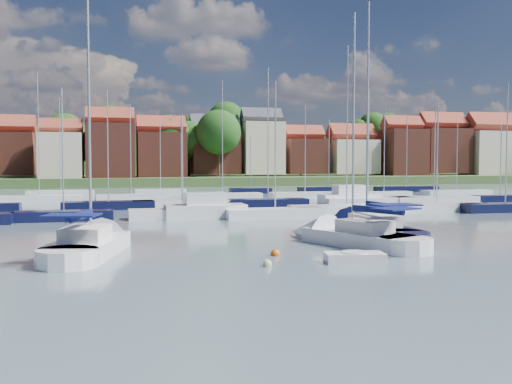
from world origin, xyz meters
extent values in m
plane|color=#4A5A64|center=(0.00, 40.00, 0.00)|extent=(260.00, 260.00, 0.00)
cube|color=white|center=(-14.44, 2.00, 0.25)|extent=(4.50, 7.51, 1.20)
cone|color=white|center=(-13.40, 6.26, 0.25)|extent=(3.65, 4.01, 2.92)
cylinder|color=white|center=(-15.27, -1.41, 0.25)|extent=(3.53, 3.53, 1.20)
cube|color=silver|center=(-14.56, 1.53, 1.20)|extent=(2.68, 3.32, 0.70)
cylinder|color=#B2B2B7|center=(-14.32, 2.47, 7.34)|extent=(0.14, 0.14, 12.99)
cylinder|color=#B2B2B7|center=(-14.79, 0.58, 2.05)|extent=(1.02, 3.81, 0.10)
cube|color=#0E1548|center=(-14.79, 0.58, 2.20)|extent=(1.17, 3.67, 0.35)
cube|color=#0E1548|center=(-15.09, -0.65, 2.35)|extent=(2.83, 2.29, 0.08)
cube|color=white|center=(0.74, 1.50, 0.25)|extent=(5.26, 7.44, 1.20)
cone|color=white|center=(-0.90, 5.47, 0.25)|extent=(3.92, 4.17, 2.86)
cylinder|color=white|center=(2.05, -1.67, 0.25)|extent=(3.73, 3.73, 1.20)
cube|color=silver|center=(0.92, 1.06, 1.20)|extent=(2.94, 3.41, 0.70)
cylinder|color=#B2B2B7|center=(0.56, 1.94, 7.20)|extent=(0.14, 0.14, 12.71)
cylinder|color=#B2B2B7|center=(1.28, 0.18, 2.05)|extent=(1.55, 3.56, 0.10)
cube|color=#0E1548|center=(1.28, 0.18, 2.20)|extent=(1.66, 3.46, 0.35)
cube|color=#0E1548|center=(1.76, -0.96, 2.35)|extent=(2.90, 2.51, 0.08)
cube|color=black|center=(2.96, 4.55, 0.25)|extent=(3.57, 7.73, 1.20)
cone|color=black|center=(2.70, 9.27, 0.25)|extent=(3.35, 3.85, 3.15)
cylinder|color=black|center=(3.17, 0.78, 0.25)|extent=(3.32, 3.32, 1.20)
cube|color=silver|center=(2.99, 4.03, 1.20)|extent=(2.38, 3.27, 0.70)
cylinder|color=#B2B2B7|center=(2.93, 5.08, 8.01)|extent=(0.14, 0.14, 14.32)
cylinder|color=#B2B2B7|center=(3.05, 2.98, 2.05)|extent=(0.33, 4.20, 0.10)
cube|color=#0E1548|center=(3.05, 2.98, 2.20)|extent=(0.52, 4.00, 0.35)
cube|color=#0E1548|center=(3.13, 1.62, 2.35)|extent=(2.78, 2.04, 0.08)
cube|color=white|center=(-1.80, -3.65, 0.20)|extent=(3.05, 1.81, 0.56)
cylinder|color=white|center=(-1.80, -3.65, 0.36)|extent=(1.33, 1.33, 0.36)
sphere|color=beige|center=(-6.18, -3.55, 0.00)|extent=(0.44, 0.44, 0.44)
sphere|color=#D85914|center=(-4.97, -0.71, 0.00)|extent=(0.51, 0.51, 0.51)
sphere|color=beige|center=(2.90, -1.42, 0.00)|extent=(0.44, 0.44, 0.44)
sphere|color=#D85914|center=(0.94, 6.98, 0.00)|extent=(0.43, 0.43, 0.43)
cube|color=black|center=(-17.11, 20.54, 0.35)|extent=(8.01, 2.24, 1.00)
cylinder|color=#B2B2B7|center=(-17.11, 20.54, 5.93)|extent=(0.12, 0.12, 10.16)
cube|color=white|center=(-7.27, 20.20, 0.35)|extent=(9.22, 2.58, 1.00)
cylinder|color=#B2B2B7|center=(-7.27, 20.20, 4.94)|extent=(0.12, 0.12, 8.18)
cube|color=white|center=(0.63, 18.61, 0.35)|extent=(8.78, 2.46, 1.00)
cylinder|color=#B2B2B7|center=(0.63, 18.61, 6.38)|extent=(0.12, 0.12, 11.06)
cube|color=white|center=(8.23, 20.67, 0.35)|extent=(10.79, 3.02, 1.00)
cylinder|color=#B2B2B7|center=(8.23, 20.67, 8.29)|extent=(0.12, 0.12, 14.87)
cube|color=white|center=(17.98, 21.03, 0.35)|extent=(10.13, 2.84, 1.00)
cylinder|color=#B2B2B7|center=(17.98, 21.03, 5.65)|extent=(0.12, 0.12, 9.59)
cube|color=black|center=(24.42, 19.12, 0.35)|extent=(9.52, 2.67, 1.00)
cylinder|color=#B2B2B7|center=(24.42, 19.12, 6.73)|extent=(0.12, 0.12, 11.77)
cube|color=white|center=(-5.31, 20.00, 0.50)|extent=(7.00, 2.60, 1.40)
cube|color=white|center=(-5.31, 20.00, 1.60)|extent=(3.50, 2.20, 1.30)
cube|color=black|center=(-13.55, 31.64, 0.35)|extent=(9.30, 2.60, 1.00)
cylinder|color=#B2B2B7|center=(-13.55, 31.64, 6.59)|extent=(0.12, 0.12, 11.48)
cube|color=white|center=(-5.94, 32.01, 0.35)|extent=(10.40, 2.91, 1.00)
cylinder|color=#B2B2B7|center=(-5.94, 32.01, 5.24)|extent=(0.12, 0.12, 8.77)
cube|color=black|center=(3.48, 31.28, 0.35)|extent=(8.80, 2.46, 1.00)
cylinder|color=#B2B2B7|center=(3.48, 31.28, 8.01)|extent=(0.12, 0.12, 14.33)
cube|color=white|center=(15.40, 31.16, 0.35)|extent=(10.73, 3.00, 1.00)
cylinder|color=#B2B2B7|center=(15.40, 31.16, 6.92)|extent=(0.12, 0.12, 12.14)
cube|color=white|center=(23.82, 30.97, 0.35)|extent=(10.48, 2.93, 1.00)
cylinder|color=#B2B2B7|center=(23.82, 30.97, 5.99)|extent=(0.12, 0.12, 10.28)
cube|color=black|center=(32.94, 31.07, 0.35)|extent=(6.84, 1.91, 1.00)
cylinder|color=#B2B2B7|center=(32.94, 31.07, 5.26)|extent=(0.12, 0.12, 8.82)
cube|color=white|center=(13.46, 32.00, 0.50)|extent=(7.00, 2.60, 1.40)
cube|color=white|center=(13.46, 32.00, 1.60)|extent=(3.50, 2.20, 1.30)
cube|color=white|center=(-21.71, 44.21, 0.35)|extent=(9.71, 2.72, 1.00)
cylinder|color=#B2B2B7|center=(-21.71, 44.21, 8.29)|extent=(0.12, 0.12, 14.88)
cube|color=white|center=(-10.84, 44.51, 0.35)|extent=(8.49, 2.38, 1.00)
cylinder|color=#B2B2B7|center=(-10.84, 44.51, 6.51)|extent=(0.12, 0.12, 11.31)
cube|color=white|center=(0.79, 43.78, 0.35)|extent=(10.16, 2.85, 1.00)
cylinder|color=#B2B2B7|center=(0.79, 43.78, 8.15)|extent=(0.12, 0.12, 14.59)
cube|color=white|center=(12.17, 43.90, 0.35)|extent=(9.53, 2.67, 1.00)
cylinder|color=#B2B2B7|center=(12.17, 43.90, 6.81)|extent=(0.12, 0.12, 11.91)
cube|color=white|center=(23.16, 42.50, 0.35)|extent=(7.62, 2.13, 1.00)
cylinder|color=#B2B2B7|center=(23.16, 42.50, 6.91)|extent=(0.12, 0.12, 12.13)
cube|color=white|center=(35.22, 43.59, 0.35)|extent=(10.17, 2.85, 1.00)
cylinder|color=#B2B2B7|center=(35.22, 43.59, 5.72)|extent=(0.12, 0.12, 9.73)
cube|color=white|center=(-20.26, 56.56, 0.35)|extent=(9.24, 2.59, 1.00)
cylinder|color=#B2B2B7|center=(-20.26, 56.56, 7.43)|extent=(0.12, 0.12, 13.17)
cube|color=white|center=(-6.08, 57.30, 0.35)|extent=(7.57, 2.12, 1.00)
cylinder|color=#B2B2B7|center=(-6.08, 57.30, 5.97)|extent=(0.12, 0.12, 10.24)
cube|color=black|center=(7.88, 57.47, 0.35)|extent=(6.58, 1.84, 1.00)
cylinder|color=#B2B2B7|center=(7.88, 57.47, 4.85)|extent=(0.12, 0.12, 8.01)
cube|color=black|center=(20.94, 57.40, 0.35)|extent=(9.92, 2.78, 1.00)
cylinder|color=#B2B2B7|center=(20.94, 57.40, 6.31)|extent=(0.12, 0.12, 10.92)
cube|color=black|center=(34.28, 56.37, 0.35)|extent=(10.55, 2.95, 1.00)
cylinder|color=#B2B2B7|center=(34.28, 56.37, 6.61)|extent=(0.12, 0.12, 11.51)
cube|color=#445A2D|center=(0.00, 117.00, 0.30)|extent=(200.00, 70.00, 3.00)
cube|color=#445A2D|center=(0.00, 142.00, 5.00)|extent=(200.00, 60.00, 14.00)
cube|color=brown|center=(-33.65, 97.79, 6.56)|extent=(10.37, 9.97, 8.73)
cube|color=brown|center=(-33.65, 97.79, 12.20)|extent=(10.57, 5.13, 5.13)
cube|color=beige|center=(-22.74, 89.00, 6.08)|extent=(8.09, 8.80, 8.96)
cube|color=brown|center=(-22.74, 89.00, 11.55)|extent=(8.25, 4.00, 4.00)
cube|color=brown|center=(-13.35, 89.94, 7.08)|extent=(9.36, 10.17, 10.97)
cube|color=brown|center=(-13.35, 89.94, 13.72)|extent=(9.54, 4.63, 4.63)
cube|color=brown|center=(-3.04, 91.65, 6.31)|extent=(9.90, 8.56, 9.42)
cube|color=brown|center=(-3.04, 91.65, 12.23)|extent=(10.10, 4.90, 4.90)
cube|color=brown|center=(9.10, 96.65, 6.95)|extent=(10.59, 8.93, 9.49)
cube|color=#383A42|center=(9.10, 96.65, 12.99)|extent=(10.80, 5.24, 5.24)
cube|color=beige|center=(19.71, 95.80, 8.02)|extent=(9.01, 8.61, 11.65)
cube|color=#383A42|center=(19.71, 95.80, 14.95)|extent=(9.19, 4.46, 4.46)
cube|color=brown|center=(30.17, 97.00, 6.20)|extent=(9.10, 9.34, 8.00)
cube|color=brown|center=(30.17, 97.00, 11.32)|extent=(9.28, 4.50, 4.50)
cube|color=beige|center=(41.95, 96.59, 6.14)|extent=(10.86, 9.59, 7.88)
cube|color=brown|center=(41.95, 96.59, 11.41)|extent=(11.07, 5.37, 5.37)
cube|color=brown|center=(53.76, 93.92, 7.09)|extent=(9.18, 9.96, 10.97)
cube|color=brown|center=(53.76, 93.92, 13.70)|extent=(9.36, 4.54, 4.54)
cube|color=brown|center=(65.18, 95.21, 7.58)|extent=(11.39, 9.67, 10.76)
cube|color=brown|center=(65.18, 95.21, 14.36)|extent=(11.62, 5.64, 5.64)
cube|color=beige|center=(78.01, 93.34, 7.00)|extent=(12.95, 8.52, 10.80)
cube|color=brown|center=(78.01, 93.34, 13.99)|extent=(13.21, 6.41, 6.41)
cylinder|color=#382619|center=(56.77, 115.51, 8.51)|extent=(0.50, 0.50, 4.47)
sphere|color=#1F4E18|center=(56.77, 115.51, 14.58)|extent=(8.18, 8.18, 8.18)
cylinder|color=#382619|center=(3.46, 95.93, 3.83)|extent=(0.50, 0.50, 4.46)
sphere|color=#1F4E18|center=(3.46, 95.93, 9.88)|extent=(8.15, 8.15, 8.15)
cylinder|color=#382619|center=(15.22, 113.68, 8.58)|extent=(0.50, 0.50, 5.15)
sphere|color=#1F4E18|center=(15.22, 113.68, 15.56)|extent=(9.41, 9.41, 9.41)
cylinder|color=#382619|center=(-13.54, 116.31, 8.68)|extent=(0.50, 0.50, 4.56)
sphere|color=#1F4E18|center=(-13.54, 116.31, 14.87)|extent=(8.34, 8.34, 8.34)
cylinder|color=#382619|center=(-23.24, 105.25, 4.18)|extent=(0.50, 0.50, 5.15)
sphere|color=#1F4E18|center=(-23.24, 105.25, 11.17)|extent=(9.42, 9.42, 9.42)
cylinder|color=#382619|center=(13.76, 104.71, 3.48)|extent=(0.50, 0.50, 3.77)
sphere|color=#1F4E18|center=(13.76, 104.71, 8.60)|extent=(6.89, 6.89, 6.89)
cylinder|color=#382619|center=(9.05, 90.94, 4.21)|extent=(0.50, 0.50, 5.21)
sphere|color=#1F4E18|center=(9.05, 90.94, 11.28)|extent=(9.53, 9.53, 9.53)
cylinder|color=#382619|center=(61.93, 101.62, 3.09)|extent=(0.50, 0.50, 2.97)
sphere|color=#1F4E18|center=(61.93, 101.62, 7.12)|extent=(5.44, 5.44, 5.44)
cylinder|color=#382619|center=(-1.15, 93.75, 4.02)|extent=(0.50, 0.50, 4.84)
sphere|color=#1F4E18|center=(-1.15, 93.75, 10.59)|extent=(8.85, 8.85, 8.85)
cylinder|color=#382619|center=(52.68, 115.72, 8.17)|extent=(0.50, 0.50, 3.72)
sphere|color=#1F4E18|center=(52.68, 115.72, 13.21)|extent=(6.80, 6.80, 6.80)
cylinder|color=#382619|center=(54.05, 94.13, 3.62)|extent=(0.50, 0.50, 4.05)
sphere|color=#1F4E18|center=(54.05, 94.13, 9.11)|extent=(7.40, 7.40, 7.40)
cylinder|color=#382619|center=(6.84, 113.29, 7.91)|extent=(0.50, 0.50, 3.93)
sphere|color=#1F4E18|center=(6.84, 113.29, 13.24)|extent=(7.19, 7.19, 7.19)
cylinder|color=#382619|center=(30.65, 100.17, 3.51)|extent=(0.50, 0.50, 3.82)
sphere|color=#1F4E18|center=(30.65, 100.17, 8.70)|extent=(6.99, 6.99, 6.99)
cylinder|color=#382619|center=(-17.44, 93.12, 3.34)|extent=(0.50, 0.50, 3.48)
sphere|color=#1F4E18|center=(-17.44, 93.12, 8.07)|extent=(6.37, 6.37, 6.37)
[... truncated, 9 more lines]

